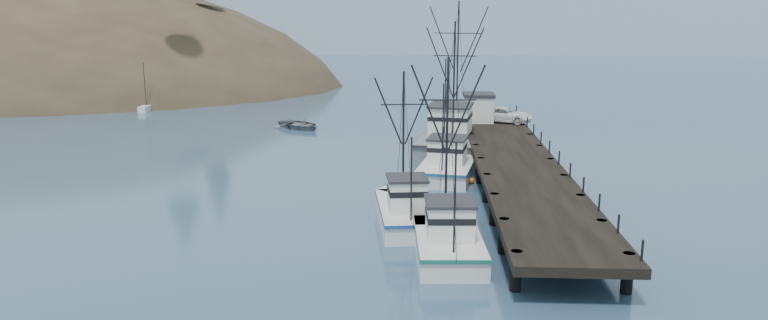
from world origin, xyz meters
The scene contains 12 objects.
ground centered at (0.00, 0.00, 0.00)m, with size 400.00×400.00×0.00m, color #2E4966.
pier centered at (14.00, 16.00, 1.69)m, with size 6.00×44.00×2.00m.
distant_ridge centered at (10.00, 170.00, 0.00)m, with size 360.00×40.00×26.00m, color #9EB2C6.
distant_ridge_far centered at (-40.00, 185.00, 0.00)m, with size 180.00×25.00×18.00m, color silver.
moored_sailboats centered at (-33.56, 59.09, 0.33)m, with size 17.32×18.12×6.35m.
trawler_near centered at (8.32, 1.41, 0.82)m, with size 4.00×10.72×10.92m.
trawler_mid centered at (5.88, 6.08, 0.82)m, with size 4.25×9.60×9.70m.
trawler_far centered at (9.24, 19.16, 0.82)m, with size 5.77×12.31×12.37m.
work_vessel centered at (9.93, 28.40, 1.23)m, with size 7.57×17.04×13.99m.
pier_shed centered at (12.50, 32.51, 3.42)m, with size 3.00×3.20×2.80m.
pickup_truck centered at (15.13, 32.20, 2.74)m, with size 2.44×5.29×1.47m, color white.
motorboat centered at (-6.42, 38.63, 0.00)m, with size 4.13×5.78×1.20m, color slate.
Camera 1 is at (6.79, -34.65, 13.32)m, focal length 32.00 mm.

